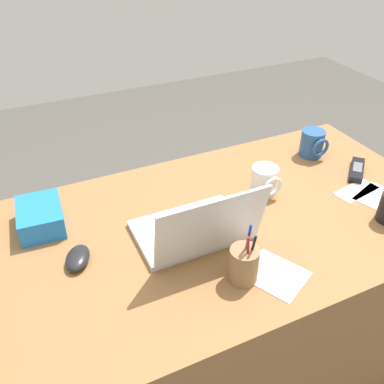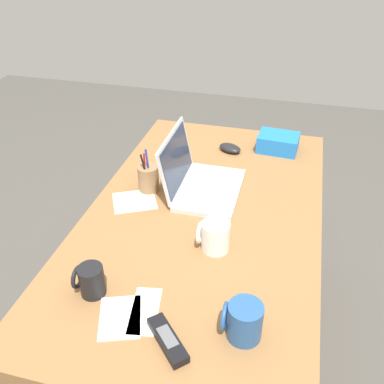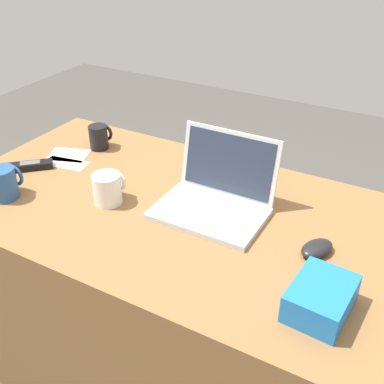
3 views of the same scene
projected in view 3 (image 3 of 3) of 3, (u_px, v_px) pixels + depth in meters
name	position (u px, v px, depth m)	size (l,w,h in m)	color
ground_plane	(172.00, 360.00, 1.84)	(6.00, 6.00, 0.00)	#4C4944
desk	(170.00, 291.00, 1.65)	(1.44, 0.81, 0.73)	olive
laptop	(215.00, 197.00, 1.41)	(0.33, 0.27, 0.22)	silver
computer_mouse	(317.00, 248.00, 1.25)	(0.06, 0.10, 0.03)	black
coffee_mug_white	(108.00, 188.00, 1.45)	(0.09, 0.10, 0.10)	white
coffee_mug_tall	(99.00, 137.00, 1.78)	(0.07, 0.08, 0.09)	black
coffee_mug_spare	(3.00, 183.00, 1.47)	(0.09, 0.10, 0.10)	#26518C
cordless_phone	(31.00, 166.00, 1.65)	(0.14, 0.14, 0.03)	black
pen_holder	(228.00, 166.00, 1.57)	(0.08, 0.08, 0.18)	olive
snack_bag	(321.00, 298.00, 1.06)	(0.13, 0.17, 0.07)	blue
paper_note_near_laptop	(68.00, 155.00, 1.75)	(0.14, 0.11, 0.00)	white
paper_note_left	(66.00, 164.00, 1.69)	(0.16, 0.07, 0.00)	white
paper_note_right	(209.00, 170.00, 1.65)	(0.13, 0.15, 0.00)	white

